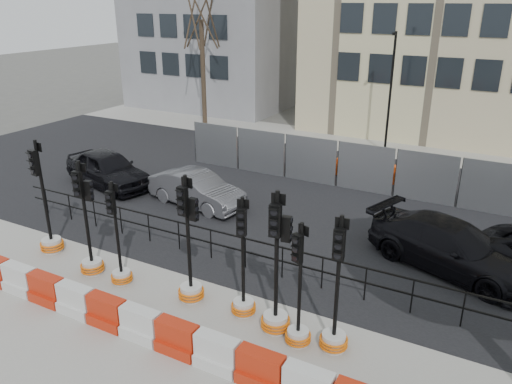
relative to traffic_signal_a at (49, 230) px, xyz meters
The scene contains 21 objects.
ground 5.97m from the traffic_signal_a, ahead, with size 120.00×120.00×0.00m, color #51514C.
sidewalk_near 6.32m from the traffic_signal_a, 20.59° to the right, with size 40.00×6.00×0.02m, color gray.
road 9.79m from the traffic_signal_a, 53.00° to the left, with size 40.00×14.00×0.03m, color black.
sidewalk_far 17.81m from the traffic_signal_a, 70.72° to the left, with size 40.00×4.00×0.02m, color gray.
building_grey 24.98m from the traffic_signal_a, 109.63° to the left, with size 11.00×9.06×14.00m.
kerb_railing 6.20m from the traffic_signal_a, 18.75° to the left, with size 18.00×0.04×1.00m.
heras_fencing 11.81m from the traffic_signal_a, 62.87° to the left, with size 14.33×1.72×2.00m.
lamp_post_far 17.19m from the traffic_signal_a, 68.00° to the left, with size 0.12×0.56×6.00m.
tree_bare_far 18.07m from the traffic_signal_a, 107.47° to the left, with size 2.00×2.00×9.00m.
barrier_row 6.22m from the traffic_signal_a, 18.86° to the right, with size 12.55×0.50×0.80m.
traffic_signal_a is the anchor object (origin of this frame).
traffic_signal_b 2.16m from the traffic_signal_a, ahead, with size 0.68×0.68×3.43m.
traffic_signal_c 3.25m from the traffic_signal_a, ahead, with size 0.60×0.60×3.04m.
traffic_signal_d 5.44m from the traffic_signal_a, ahead, with size 0.69×0.69×3.51m.
traffic_signal_e 6.97m from the traffic_signal_a, ahead, with size 0.63×0.63×3.19m.
traffic_signal_f 7.98m from the traffic_signal_a, ahead, with size 0.71×0.71×3.61m.
traffic_signal_g 8.65m from the traffic_signal_a, ahead, with size 0.61×0.61×3.08m.
traffic_signal_h 9.43m from the traffic_signal_a, ahead, with size 0.66×0.66×3.33m.
car_a 5.91m from the traffic_signal_a, 116.47° to the left, with size 4.78×2.83×1.53m, color black.
car_b 5.63m from the traffic_signal_a, 70.44° to the left, with size 4.19×2.01×1.33m, color #4B4C51.
car_c 12.17m from the traffic_signal_a, 23.35° to the left, with size 5.38×3.62×1.45m, color black.
Camera 1 is at (6.42, -10.05, 7.47)m, focal length 35.00 mm.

